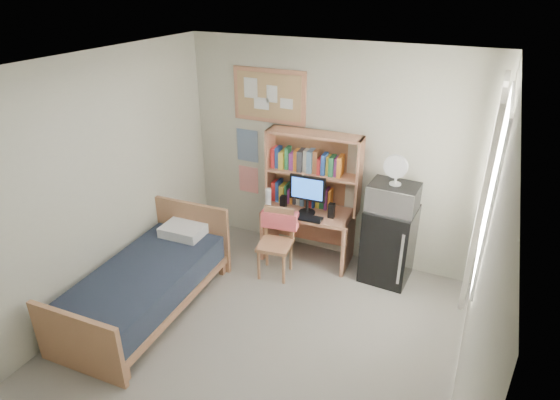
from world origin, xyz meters
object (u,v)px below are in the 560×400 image
at_px(bed, 146,289).
at_px(desk, 308,235).
at_px(monitor, 307,196).
at_px(speaker_right, 332,211).
at_px(speaker_left, 283,202).
at_px(bulletin_board, 269,96).
at_px(mini_fridge, 388,243).
at_px(microwave, 394,197).
at_px(desk_chair, 275,245).
at_px(desk_fan, 397,171).

bearing_deg(bed, desk, 52.50).
relative_size(monitor, speaker_right, 2.60).
bearing_deg(speaker_right, speaker_left, -180.00).
xyz_separation_m(bulletin_board, desk, (0.65, -0.28, -1.59)).
bearing_deg(speaker_left, mini_fridge, 0.80).
xyz_separation_m(speaker_right, microwave, (0.68, 0.04, 0.30)).
height_order(desk_chair, microwave, microwave).
bearing_deg(microwave, bed, -139.81).
xyz_separation_m(desk_chair, speaker_left, (-0.09, 0.42, 0.34)).
xyz_separation_m(bulletin_board, monitor, (0.66, -0.34, -1.03)).
relative_size(desk, speaker_right, 6.01).
relative_size(desk, monitor, 2.31).
height_order(bed, monitor, monitor).
bearing_deg(monitor, desk_fan, -0.11).
bearing_deg(bed, desk_chair, 48.25).
bearing_deg(bulletin_board, monitor, -27.70).
bearing_deg(microwave, desk_fan, 0.00).
height_order(desk_chair, desk_fan, desk_fan).
relative_size(speaker_right, microwave, 0.34).
xyz_separation_m(monitor, speaker_left, (-0.30, -0.02, -0.14)).
relative_size(bed, speaker_right, 10.51).
bearing_deg(monitor, bed, -129.37).
relative_size(desk, bed, 0.57).
height_order(desk, monitor, monitor).
relative_size(desk_chair, mini_fridge, 0.91).
bearing_deg(bulletin_board, desk, -23.56).
bearing_deg(bed, monitor, 51.42).
bearing_deg(speaker_right, desk_chair, -141.98).
bearing_deg(desk, desk_fan, -3.60).
bearing_deg(desk, bed, -128.29).
height_order(desk_chair, monitor, monitor).
height_order(mini_fridge, monitor, monitor).
height_order(speaker_left, microwave, microwave).
bearing_deg(monitor, bulletin_board, 148.87).
bearing_deg(mini_fridge, bulletin_board, 173.25).
xyz_separation_m(desk_chair, desk_fan, (1.19, 0.49, 0.94)).
distance_m(bulletin_board, monitor, 1.27).
bearing_deg(speaker_left, microwave, -0.08).
distance_m(bulletin_board, bed, 2.60).
bearing_deg(desk_chair, mini_fridge, 14.97).
relative_size(desk_chair, desk_fan, 2.58).
relative_size(bulletin_board, speaker_left, 5.51).
bearing_deg(microwave, bulletin_board, 172.56).
distance_m(bulletin_board, desk, 1.74).
relative_size(desk, desk_fan, 3.35).
relative_size(desk_chair, monitor, 1.78).
bearing_deg(speaker_right, mini_fridge, 1.51).
bearing_deg(desk_fan, speaker_left, -174.14).
height_order(bulletin_board, desk_fan, bulletin_board).
height_order(desk_chair, speaker_left, speaker_left).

